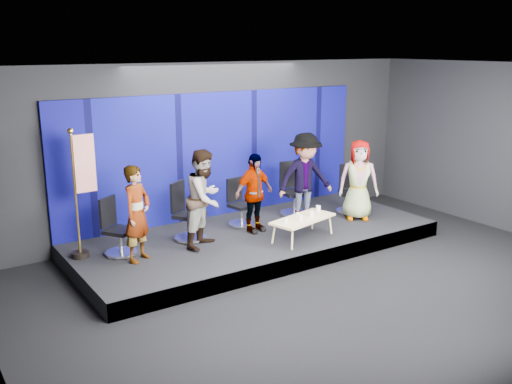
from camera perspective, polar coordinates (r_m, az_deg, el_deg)
ground at (r=9.38m, az=8.55°, el=-9.81°), size 10.00×10.00×0.00m
room_walls at (r=8.67m, az=9.15°, el=4.98°), size 10.02×8.02×3.51m
riser at (r=11.16m, az=-0.03°, el=-4.77°), size 7.00×3.00×0.30m
backdrop at (r=11.98m, az=-3.86°, el=3.73°), size 7.00×0.08×2.60m
chair_a at (r=10.16m, az=-13.67°, el=-4.30°), size 0.79×0.79×1.01m
panelist_a at (r=9.66m, az=-11.80°, el=-2.14°), size 0.71×0.66×1.64m
chair_b at (r=10.69m, az=-6.89°, el=-2.87°), size 0.86×0.86×1.10m
panelist_b at (r=10.18m, az=-5.15°, el=-0.63°), size 1.09×1.04×1.77m
chair_c at (r=11.47m, az=-1.62°, el=-1.80°), size 0.62×0.62×0.95m
panelist_c at (r=10.95m, az=-0.22°, el=-0.11°), size 0.95×0.52×1.54m
chair_d at (r=12.20m, az=3.78°, el=-0.55°), size 0.74×0.74×1.13m
panelist_d at (r=11.62m, az=4.93°, el=1.44°), size 1.28×0.87×1.83m
chair_e at (r=12.52m, az=9.33°, el=-0.47°), size 0.80×0.80×1.02m
panelist_e at (r=11.95m, az=10.22°, el=1.19°), size 0.97×0.89×1.66m
coffee_table at (r=10.67m, az=4.71°, el=-2.77°), size 1.41×0.85×0.41m
mug_a at (r=10.36m, az=3.00°, el=-2.83°), size 0.08×0.08×0.09m
mug_b at (r=10.49m, az=4.47°, el=-2.59°), size 0.09×0.09×0.11m
mug_c at (r=10.68m, az=4.21°, el=-2.32°), size 0.08×0.08×0.09m
mug_d at (r=10.77m, az=5.58°, el=-2.15°), size 0.09×0.09×0.11m
mug_e at (r=11.11m, az=6.24°, el=-1.64°), size 0.09×0.09×0.11m
flag_stand at (r=9.98m, az=-17.01°, el=0.22°), size 0.51×0.30×2.23m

